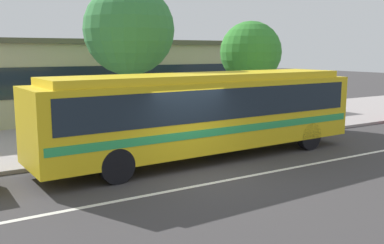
# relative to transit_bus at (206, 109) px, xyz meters

# --- Properties ---
(ground_plane) EXTENTS (120.00, 120.00, 0.00)m
(ground_plane) POSITION_rel_transit_bus_xyz_m (-1.40, -1.74, -1.67)
(ground_plane) COLOR #3B3839
(sidewalk_slab) EXTENTS (60.00, 8.00, 0.12)m
(sidewalk_slab) POSITION_rel_transit_bus_xyz_m (-1.40, 5.35, -1.61)
(sidewalk_slab) COLOR #9F9593
(sidewalk_slab) RESTS_ON ground_plane
(lane_stripe_center) EXTENTS (56.00, 0.16, 0.01)m
(lane_stripe_center) POSITION_rel_transit_bus_xyz_m (-1.40, -2.54, -1.67)
(lane_stripe_center) COLOR silver
(lane_stripe_center) RESTS_ON ground_plane
(transit_bus) EXTENTS (11.71, 2.79, 2.88)m
(transit_bus) POSITION_rel_transit_bus_xyz_m (0.00, 0.00, 0.00)
(transit_bus) COLOR gold
(transit_bus) RESTS_ON ground_plane
(pedestrian_waiting_near_sign) EXTENTS (0.48, 0.48, 1.62)m
(pedestrian_waiting_near_sign) POSITION_rel_transit_bus_xyz_m (1.11, 2.43, -0.61)
(pedestrian_waiting_near_sign) COLOR navy
(pedestrian_waiting_near_sign) RESTS_ON sidewalk_slab
(bus_stop_sign) EXTENTS (0.16, 0.43, 2.51)m
(bus_stop_sign) POSITION_rel_transit_bus_xyz_m (3.50, 2.12, 0.05)
(bus_stop_sign) COLOR gray
(bus_stop_sign) RESTS_ON sidewalk_slab
(street_tree_near_stop) EXTENTS (3.72, 3.72, 6.22)m
(street_tree_near_stop) POSITION_rel_transit_bus_xyz_m (-0.63, 4.73, 2.79)
(street_tree_near_stop) COLOR brown
(street_tree_near_stop) RESTS_ON sidewalk_slab
(street_tree_mid_block) EXTENTS (2.93, 2.93, 4.91)m
(street_tree_mid_block) POSITION_rel_transit_bus_xyz_m (5.43, 4.31, 1.87)
(street_tree_mid_block) COLOR brown
(street_tree_mid_block) RESTS_ON sidewalk_slab
(station_building) EXTENTS (20.03, 6.95, 4.20)m
(station_building) POSITION_rel_transit_bus_xyz_m (0.60, 11.98, 0.43)
(station_building) COLOR tan
(station_building) RESTS_ON ground_plane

